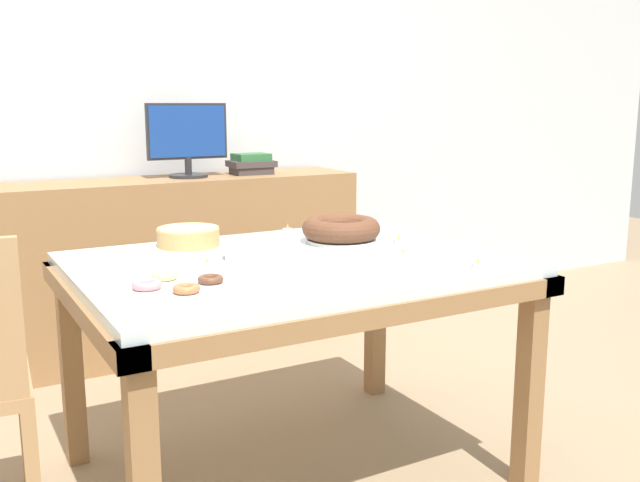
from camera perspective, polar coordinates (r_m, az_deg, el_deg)
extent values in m
plane|color=#997F60|center=(2.66, -2.11, -18.00)|extent=(12.00, 12.00, 0.00)
cube|color=silver|center=(3.98, -14.26, 10.85)|extent=(8.00, 0.10, 2.60)
cube|color=silver|center=(2.38, -2.24, -1.84)|extent=(1.39, 1.02, 0.04)
cube|color=olive|center=(1.99, 4.19, -5.89)|extent=(1.43, 0.08, 0.06)
cube|color=olive|center=(2.82, -6.74, -0.87)|extent=(1.43, 0.08, 0.06)
cube|color=olive|center=(2.18, -18.21, -4.91)|extent=(0.08, 1.05, 0.06)
cube|color=olive|center=(2.76, 10.30, -1.26)|extent=(0.08, 1.05, 0.06)
cube|color=olive|center=(2.52, 16.41, -11.09)|extent=(0.07, 0.07, 0.72)
cube|color=olive|center=(2.72, -19.24, -9.58)|extent=(0.07, 0.07, 0.72)
cube|color=olive|center=(3.19, 4.45, -5.97)|extent=(0.07, 0.07, 0.72)
cube|color=tan|center=(2.63, -22.44, -13.73)|extent=(0.04, 0.04, 0.45)
cube|color=olive|center=(3.79, -12.45, -1.97)|extent=(2.09, 0.44, 0.91)
cylinder|color=#262628|center=(3.76, -10.47, 5.15)|extent=(0.20, 0.20, 0.02)
cylinder|color=#262628|center=(3.76, -10.49, 5.96)|extent=(0.04, 0.04, 0.09)
cube|color=#262628|center=(3.74, -10.59, 8.62)|extent=(0.42, 0.02, 0.28)
cube|color=navy|center=(3.73, -10.53, 8.62)|extent=(0.40, 0.00, 0.26)
cube|color=#3F3838|center=(3.89, -5.51, 5.65)|extent=(0.21, 0.17, 0.04)
cube|color=#3F3838|center=(3.88, -5.52, 6.18)|extent=(0.24, 0.19, 0.03)
cube|color=#2D6638|center=(3.88, -5.53, 6.70)|extent=(0.19, 0.15, 0.04)
cylinder|color=white|center=(2.57, -10.46, -0.50)|extent=(0.27, 0.27, 0.01)
cylinder|color=tan|center=(2.57, -10.49, 0.28)|extent=(0.22, 0.22, 0.06)
cylinder|color=#F4CA7D|center=(2.56, -10.52, 1.01)|extent=(0.22, 0.22, 0.01)
cylinder|color=white|center=(2.66, 1.70, 0.06)|extent=(0.26, 0.26, 0.01)
torus|color=brown|center=(2.65, 1.70, 1.02)|extent=(0.29, 0.29, 0.08)
cylinder|color=white|center=(2.02, -11.34, -3.71)|extent=(0.34, 0.34, 0.01)
torus|color=brown|center=(2.02, -8.75, -3.04)|extent=(0.07, 0.07, 0.02)
torus|color=#EAD184|center=(2.09, -12.34, -2.71)|extent=(0.07, 0.07, 0.02)
torus|color=pink|center=(1.99, -13.69, -3.42)|extent=(0.08, 0.08, 0.02)
torus|color=#B27042|center=(1.93, -10.65, -3.77)|extent=(0.07, 0.07, 0.02)
cylinder|color=white|center=(2.38, -5.09, -1.31)|extent=(0.21, 0.21, 0.01)
cylinder|color=white|center=(2.38, -5.09, -1.08)|extent=(0.21, 0.21, 0.01)
cylinder|color=white|center=(2.38, -5.10, -0.84)|extent=(0.21, 0.21, 0.01)
cylinder|color=white|center=(2.38, -5.10, -0.60)|extent=(0.21, 0.21, 0.01)
cylinder|color=white|center=(2.37, -5.11, -0.37)|extent=(0.21, 0.21, 0.01)
cylinder|color=white|center=(2.37, -5.11, -0.13)|extent=(0.21, 0.21, 0.01)
cylinder|color=silver|center=(2.42, 6.65, -1.09)|extent=(0.04, 0.04, 0.02)
cylinder|color=white|center=(2.41, 6.65, -0.95)|extent=(0.03, 0.03, 0.00)
cone|color=#F9B74C|center=(2.41, 6.66, -0.65)|extent=(0.01, 0.01, 0.02)
cylinder|color=silver|center=(2.85, -2.61, 0.84)|extent=(0.04, 0.04, 0.02)
cylinder|color=white|center=(2.85, -2.61, 0.96)|extent=(0.03, 0.03, 0.00)
cone|color=#F9B74C|center=(2.85, -2.61, 1.21)|extent=(0.01, 0.01, 0.02)
cylinder|color=silver|center=(2.28, -9.02, -1.89)|extent=(0.04, 0.04, 0.02)
cylinder|color=white|center=(2.28, -9.02, -1.75)|extent=(0.03, 0.03, 0.00)
cone|color=#F9B74C|center=(2.27, -9.03, -1.43)|extent=(0.01, 0.01, 0.02)
cylinder|color=silver|center=(2.30, 12.50, -1.91)|extent=(0.04, 0.04, 0.02)
cylinder|color=white|center=(2.30, 12.51, -1.77)|extent=(0.03, 0.03, 0.00)
cone|color=#F9B74C|center=(2.29, 12.52, -1.45)|extent=(0.01, 0.01, 0.02)
cylinder|color=silver|center=(2.65, 6.29, -0.01)|extent=(0.04, 0.04, 0.02)
cylinder|color=white|center=(2.65, 6.30, 0.12)|extent=(0.03, 0.03, 0.00)
cone|color=#F9B74C|center=(2.65, 6.30, 0.40)|extent=(0.01, 0.01, 0.02)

